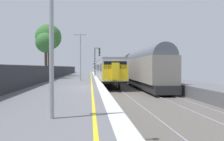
{
  "coord_description": "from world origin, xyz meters",
  "views": [
    {
      "loc": [
        -0.48,
        -16.32,
        1.61
      ],
      "look_at": [
        1.74,
        4.28,
        1.26
      ],
      "focal_mm": 32.3,
      "sensor_mm": 36.0,
      "label": 1
    }
  ],
  "objects": [
    {
      "name": "platform_back_fence",
      "position": [
        -5.45,
        -0.0,
        0.92
      ],
      "size": [
        0.07,
        99.0,
        1.76
      ],
      "color": "#282B2D",
      "rests_on": "ground"
    },
    {
      "name": "background_tree_centre",
      "position": [
        -6.81,
        13.18,
        4.94
      ],
      "size": [
        2.86,
        2.86,
        6.51
      ],
      "color": "#473323",
      "rests_on": "ground"
    },
    {
      "name": "platform_lamp_mid",
      "position": [
        -1.68,
        8.56,
        3.33
      ],
      "size": [
        2.0,
        0.2,
        5.65
      ],
      "color": "#93999E",
      "rests_on": "ground"
    },
    {
      "name": "speed_limit_sign",
      "position": [
        0.25,
        17.59,
        1.6
      ],
      "size": [
        0.59,
        0.08,
        2.5
      ],
      "color": "#59595B",
      "rests_on": "ground"
    },
    {
      "name": "background_tree_left",
      "position": [
        -7.9,
        20.53,
        6.78
      ],
      "size": [
        4.52,
        4.52,
        9.22
      ],
      "color": "#473323",
      "rests_on": "ground"
    },
    {
      "name": "platform_lamp_near",
      "position": [
        -1.68,
        -9.89,
        2.98
      ],
      "size": [
        2.0,
        0.2,
        4.98
      ],
      "color": "#93999E",
      "rests_on": "ground"
    },
    {
      "name": "ground",
      "position": [
        2.64,
        0.0,
        -0.61
      ],
      "size": [
        17.4,
        110.0,
        1.21
      ],
      "color": "slate"
    },
    {
      "name": "signal_gantry",
      "position": [
        0.62,
        20.82,
        3.22
      ],
      "size": [
        1.1,
        0.24,
        5.17
      ],
      "color": "#47474C",
      "rests_on": "ground"
    },
    {
      "name": "freight_train_adjacent_track",
      "position": [
        6.1,
        21.64,
        1.61
      ],
      "size": [
        2.6,
        43.22,
        4.77
      ],
      "color": "#232326",
      "rests_on": "ground"
    },
    {
      "name": "commuter_train_at_platform",
      "position": [
        2.1,
        34.39,
        1.27
      ],
      "size": [
        2.83,
        60.73,
        3.81
      ],
      "color": "#B7B7BC",
      "rests_on": "ground"
    }
  ]
}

